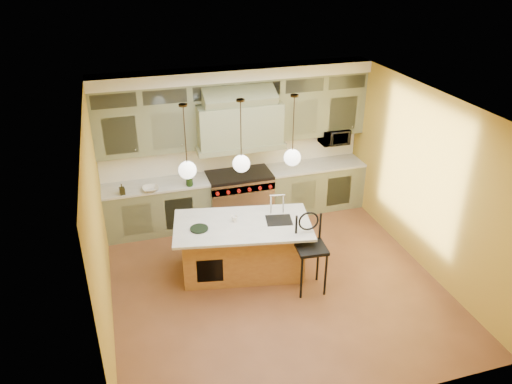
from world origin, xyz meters
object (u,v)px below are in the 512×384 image
object	(u,v)px
range	(239,196)
microwave	(334,136)
kitchen_island	(243,246)
counter_stool	(310,248)

from	to	relation	value
range	microwave	xyz separation A→B (m)	(1.95, 0.11, 0.96)
range	kitchen_island	size ratio (longest dim) A/B	0.52
counter_stool	microwave	size ratio (longest dim) A/B	2.34
range	counter_stool	bearing A→B (deg)	-79.06
range	counter_stool	world-z (taller)	counter_stool
kitchen_island	counter_stool	bearing A→B (deg)	-28.92
kitchen_island	counter_stool	distance (m)	1.15
range	kitchen_island	xyz separation A→B (m)	(-0.40, -1.70, -0.01)
counter_stool	microwave	distance (m)	3.01
counter_stool	microwave	xyz separation A→B (m)	(1.48, 2.52, 0.72)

